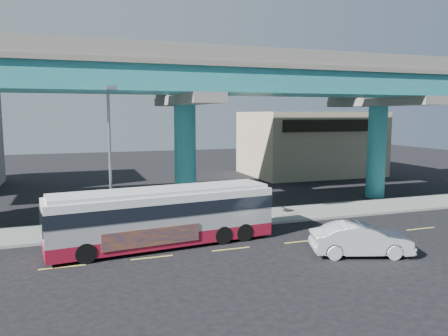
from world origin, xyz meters
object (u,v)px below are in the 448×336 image
object	(u,v)px
stop_sign	(264,194)
street_lamp	(110,140)
transit_bus	(163,215)
sedan	(361,240)

from	to	relation	value
stop_sign	street_lamp	bearing A→B (deg)	-174.99
street_lamp	stop_sign	bearing A→B (deg)	4.63
transit_bus	stop_sign	xyz separation A→B (m)	(6.93, 2.75, 0.16)
transit_bus	street_lamp	xyz separation A→B (m)	(-2.38, 2.00, 3.80)
stop_sign	transit_bus	bearing A→B (deg)	-157.96
sedan	transit_bus	bearing A→B (deg)	79.83
transit_bus	street_lamp	distance (m)	4.91
sedan	stop_sign	world-z (taller)	stop_sign
sedan	stop_sign	xyz separation A→B (m)	(-1.71, 7.44, 1.01)
transit_bus	street_lamp	world-z (taller)	street_lamp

